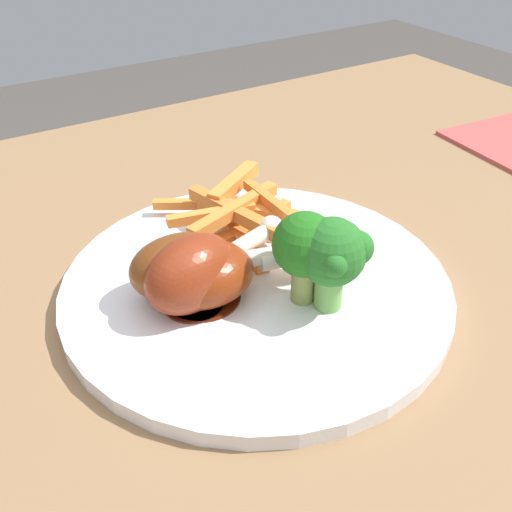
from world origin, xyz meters
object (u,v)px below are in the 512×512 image
(broccoli_floret_front, at_px, (309,246))
(broccoli_floret_middle, at_px, (334,255))
(carrot_fries_pile, at_px, (240,215))
(chicken_drumstick_far, at_px, (197,271))
(dining_table, at_px, (312,435))
(chicken_drumstick_near, at_px, (191,267))
(dinner_plate, at_px, (256,285))
(chicken_drumstick_extra, at_px, (207,273))

(broccoli_floret_front, bearing_deg, broccoli_floret_middle, 117.35)
(broccoli_floret_front, height_order, carrot_fries_pile, broccoli_floret_front)
(broccoli_floret_middle, distance_m, chicken_drumstick_far, 0.09)
(dining_table, height_order, chicken_drumstick_near, chicken_drumstick_near)
(broccoli_floret_front, bearing_deg, chicken_drumstick_far, -29.88)
(dining_table, xyz_separation_m, chicken_drumstick_near, (0.06, -0.07, 0.14))
(dining_table, bearing_deg, dinner_plate, -75.85)
(dining_table, distance_m, chicken_drumstick_near, 0.17)
(broccoli_floret_middle, relative_size, chicken_drumstick_far, 0.52)
(chicken_drumstick_near, distance_m, chicken_drumstick_far, 0.01)
(dining_table, relative_size, broccoli_floret_front, 15.49)
(chicken_drumstick_extra, bearing_deg, dinner_plate, 179.36)
(chicken_drumstick_far, relative_size, chicken_drumstick_extra, 1.04)
(broccoli_floret_middle, xyz_separation_m, chicken_drumstick_far, (0.07, -0.05, -0.02))
(broccoli_floret_middle, relative_size, chicken_drumstick_extra, 0.55)
(chicken_drumstick_far, distance_m, chicken_drumstick_extra, 0.01)
(broccoli_floret_front, xyz_separation_m, carrot_fries_pile, (-0.01, -0.10, -0.03))
(dining_table, height_order, chicken_drumstick_extra, chicken_drumstick_extra)
(broccoli_floret_middle, xyz_separation_m, carrot_fries_pile, (0.00, -0.11, -0.03))
(dining_table, bearing_deg, broccoli_floret_front, -96.87)
(dining_table, relative_size, carrot_fries_pile, 7.90)
(dining_table, relative_size, chicken_drumstick_near, 7.95)
(dining_table, xyz_separation_m, dinner_plate, (0.01, -0.06, 0.11))
(dinner_plate, bearing_deg, dining_table, 104.15)
(carrot_fries_pile, bearing_deg, dining_table, 85.95)
(dinner_plate, bearing_deg, chicken_drumstick_far, -0.18)
(chicken_drumstick_near, bearing_deg, chicken_drumstick_extra, 130.12)
(dining_table, height_order, chicken_drumstick_far, chicken_drumstick_far)
(dinner_plate, distance_m, carrot_fries_pile, 0.07)
(carrot_fries_pile, bearing_deg, broccoli_floret_front, 86.60)
(dinner_plate, bearing_deg, broccoli_floret_front, 115.73)
(chicken_drumstick_extra, bearing_deg, chicken_drumstick_far, 2.32)
(broccoli_floret_middle, bearing_deg, dinner_plate, -63.77)
(carrot_fries_pile, distance_m, chicken_drumstick_near, 0.09)
(chicken_drumstick_near, bearing_deg, broccoli_floret_middle, 139.51)
(dining_table, xyz_separation_m, broccoli_floret_middle, (-0.01, -0.01, 0.16))
(chicken_drumstick_far, xyz_separation_m, chicken_drumstick_extra, (-0.01, -0.00, -0.00))
(dining_table, distance_m, broccoli_floret_front, 0.16)
(chicken_drumstick_near, xyz_separation_m, chicken_drumstick_extra, (-0.01, 0.01, -0.00))
(dining_table, relative_size, chicken_drumstick_far, 8.11)
(dinner_plate, relative_size, broccoli_floret_front, 4.18)
(broccoli_floret_front, relative_size, carrot_fries_pile, 0.51)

